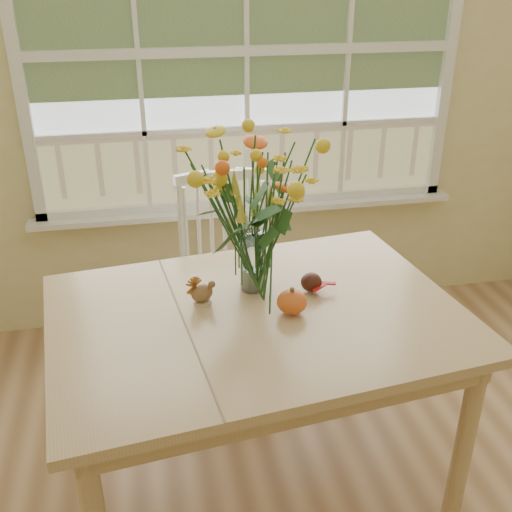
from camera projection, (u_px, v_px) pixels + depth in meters
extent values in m
cube|color=beige|center=(246.00, 89.00, 3.19)|extent=(4.00, 0.02, 2.70)
cube|color=silver|center=(246.00, 50.00, 3.08)|extent=(2.20, 0.00, 1.60)
cube|color=white|center=(249.00, 209.00, 3.42)|extent=(2.42, 0.12, 0.03)
cube|color=tan|center=(257.00, 316.00, 2.21)|extent=(1.61, 1.24, 0.04)
cube|color=tan|center=(257.00, 332.00, 2.25)|extent=(1.48, 1.11, 0.10)
cylinder|color=tan|center=(80.00, 368.00, 2.59)|extent=(0.07, 0.07, 0.76)
cylinder|color=tan|center=(465.00, 441.00, 2.20)|extent=(0.07, 0.07, 0.76)
cylinder|color=tan|center=(355.00, 318.00, 2.95)|extent=(0.07, 0.07, 0.76)
cube|color=white|center=(232.00, 292.00, 2.97)|extent=(0.49, 0.47, 0.05)
cube|color=white|center=(225.00, 227.00, 3.01)|extent=(0.48, 0.05, 0.54)
cylinder|color=white|center=(203.00, 359.00, 2.89)|extent=(0.04, 0.04, 0.47)
cylinder|color=white|center=(193.00, 321.00, 3.20)|extent=(0.04, 0.04, 0.47)
cylinder|color=white|center=(276.00, 349.00, 2.97)|extent=(0.04, 0.04, 0.47)
cylinder|color=white|center=(261.00, 313.00, 3.27)|extent=(0.04, 0.04, 0.47)
cylinder|color=white|center=(253.00, 261.00, 2.32)|extent=(0.10, 0.10, 0.23)
ellipsoid|color=#E6541B|center=(292.00, 303.00, 2.18)|extent=(0.11, 0.11, 0.09)
cylinder|color=#CCB78C|center=(202.00, 302.00, 2.26)|extent=(0.07, 0.07, 0.01)
ellipsoid|color=brown|center=(202.00, 293.00, 2.24)|extent=(0.10, 0.09, 0.07)
ellipsoid|color=#38160F|center=(311.00, 283.00, 2.33)|extent=(0.08, 0.08, 0.07)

